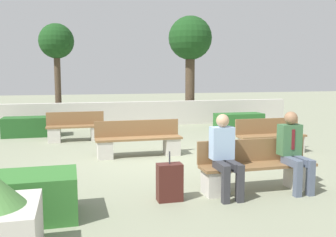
{
  "coord_description": "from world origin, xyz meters",
  "views": [
    {
      "loc": [
        -2.07,
        -8.59,
        2.01
      ],
      "look_at": [
        0.31,
        0.5,
        0.9
      ],
      "focal_mm": 40.0,
      "sensor_mm": 36.0,
      "label": 1
    }
  ],
  "objects_px": {
    "bench_right_side": "(271,140)",
    "bench_back": "(139,142)",
    "suitcase": "(170,182)",
    "tree_leftmost": "(56,44)",
    "bench_left_side": "(76,130)",
    "person_seated_man": "(293,147)",
    "tree_center_left": "(190,41)",
    "bench_front": "(257,171)",
    "person_seated_woman": "(225,151)"
  },
  "relations": [
    {
      "from": "bench_right_side",
      "to": "bench_back",
      "type": "distance_m",
      "value": 3.38
    },
    {
      "from": "suitcase",
      "to": "tree_leftmost",
      "type": "relative_size",
      "value": 0.2
    },
    {
      "from": "bench_right_side",
      "to": "tree_leftmost",
      "type": "distance_m",
      "value": 9.05
    },
    {
      "from": "bench_left_side",
      "to": "bench_back",
      "type": "height_order",
      "value": "same"
    },
    {
      "from": "person_seated_man",
      "to": "tree_center_left",
      "type": "relative_size",
      "value": 0.31
    },
    {
      "from": "bench_front",
      "to": "bench_back",
      "type": "bearing_deg",
      "value": 114.83
    },
    {
      "from": "bench_front",
      "to": "person_seated_man",
      "type": "relative_size",
      "value": 1.5
    },
    {
      "from": "bench_back",
      "to": "tree_center_left",
      "type": "distance_m",
      "value": 7.61
    },
    {
      "from": "bench_front",
      "to": "suitcase",
      "type": "height_order",
      "value": "bench_front"
    },
    {
      "from": "person_seated_woman",
      "to": "tree_center_left",
      "type": "bearing_deg",
      "value": 75.38
    },
    {
      "from": "bench_right_side",
      "to": "tree_leftmost",
      "type": "height_order",
      "value": "tree_leftmost"
    },
    {
      "from": "bench_left_side",
      "to": "suitcase",
      "type": "relative_size",
      "value": 2.14
    },
    {
      "from": "bench_left_side",
      "to": "tree_center_left",
      "type": "distance_m",
      "value": 6.7
    },
    {
      "from": "bench_back",
      "to": "tree_leftmost",
      "type": "bearing_deg",
      "value": 106.81
    },
    {
      "from": "bench_back",
      "to": "suitcase",
      "type": "bearing_deg",
      "value": -93.37
    },
    {
      "from": "person_seated_man",
      "to": "suitcase",
      "type": "distance_m",
      "value": 2.26
    },
    {
      "from": "bench_left_side",
      "to": "person_seated_man",
      "type": "height_order",
      "value": "person_seated_man"
    },
    {
      "from": "bench_right_side",
      "to": "tree_center_left",
      "type": "distance_m",
      "value": 7.29
    },
    {
      "from": "bench_right_side",
      "to": "person_seated_woman",
      "type": "relative_size",
      "value": 1.32
    },
    {
      "from": "person_seated_man",
      "to": "person_seated_woman",
      "type": "distance_m",
      "value": 1.28
    },
    {
      "from": "person_seated_man",
      "to": "tree_leftmost",
      "type": "relative_size",
      "value": 0.35
    },
    {
      "from": "bench_front",
      "to": "bench_right_side",
      "type": "relative_size",
      "value": 1.15
    },
    {
      "from": "bench_left_side",
      "to": "bench_front",
      "type": "bearing_deg",
      "value": -51.48
    },
    {
      "from": "bench_left_side",
      "to": "tree_leftmost",
      "type": "distance_m",
      "value": 4.64
    },
    {
      "from": "bench_front",
      "to": "tree_center_left",
      "type": "bearing_deg",
      "value": 79.05
    },
    {
      "from": "bench_right_side",
      "to": "person_seated_woman",
      "type": "distance_m",
      "value": 3.86
    },
    {
      "from": "tree_leftmost",
      "to": "person_seated_man",
      "type": "bearing_deg",
      "value": -66.51
    },
    {
      "from": "bench_left_side",
      "to": "person_seated_man",
      "type": "relative_size",
      "value": 1.25
    },
    {
      "from": "bench_right_side",
      "to": "tree_center_left",
      "type": "bearing_deg",
      "value": 90.78
    },
    {
      "from": "tree_center_left",
      "to": "tree_leftmost",
      "type": "bearing_deg",
      "value": 179.4
    },
    {
      "from": "bench_front",
      "to": "suitcase",
      "type": "xyz_separation_m",
      "value": [
        -1.61,
        -0.14,
        -0.04
      ]
    },
    {
      "from": "bench_front",
      "to": "person_seated_woman",
      "type": "xyz_separation_m",
      "value": [
        -0.67,
        -0.14,
        0.41
      ]
    },
    {
      "from": "bench_back",
      "to": "tree_leftmost",
      "type": "relative_size",
      "value": 0.54
    },
    {
      "from": "bench_back",
      "to": "person_seated_man",
      "type": "xyz_separation_m",
      "value": [
        2.11,
        -3.38,
        0.42
      ]
    },
    {
      "from": "suitcase",
      "to": "tree_center_left",
      "type": "relative_size",
      "value": 0.18
    },
    {
      "from": "bench_front",
      "to": "bench_back",
      "type": "distance_m",
      "value": 3.57
    },
    {
      "from": "bench_front",
      "to": "bench_right_side",
      "type": "bearing_deg",
      "value": 56.1
    },
    {
      "from": "suitcase",
      "to": "tree_leftmost",
      "type": "distance_m",
      "value": 10.18
    },
    {
      "from": "bench_left_side",
      "to": "tree_leftmost",
      "type": "bearing_deg",
      "value": 110.58
    },
    {
      "from": "suitcase",
      "to": "bench_left_side",
      "type": "bearing_deg",
      "value": 102.92
    },
    {
      "from": "bench_front",
      "to": "bench_right_side",
      "type": "distance_m",
      "value": 3.32
    },
    {
      "from": "person_seated_woman",
      "to": "tree_center_left",
      "type": "distance_m",
      "value": 10.19
    },
    {
      "from": "bench_right_side",
      "to": "tree_leftmost",
      "type": "bearing_deg",
      "value": 129.44
    },
    {
      "from": "bench_right_side",
      "to": "bench_back",
      "type": "bearing_deg",
      "value": 172.3
    },
    {
      "from": "suitcase",
      "to": "tree_center_left",
      "type": "xyz_separation_m",
      "value": [
        3.42,
        9.52,
        3.08
      ]
    },
    {
      "from": "tree_center_left",
      "to": "person_seated_woman",
      "type": "bearing_deg",
      "value": -104.62
    },
    {
      "from": "bench_back",
      "to": "suitcase",
      "type": "distance_m",
      "value": 3.38
    },
    {
      "from": "person_seated_man",
      "to": "tree_center_left",
      "type": "distance_m",
      "value": 9.95
    },
    {
      "from": "suitcase",
      "to": "bench_right_side",
      "type": "bearing_deg",
      "value": 39.94
    },
    {
      "from": "bench_left_side",
      "to": "person_seated_woman",
      "type": "xyz_separation_m",
      "value": [
        2.3,
        -5.95,
        0.42
      ]
    }
  ]
}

